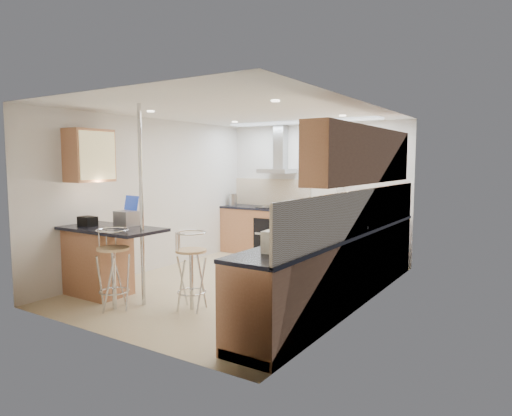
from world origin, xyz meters
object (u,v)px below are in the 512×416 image
Objects in this scene: bar_stool_near at (114,269)px; microwave at (356,217)px; bread_bin at (284,241)px; laptop at (126,218)px; bar_stool_end at (191,270)px.

microwave is at bearing 58.85° from bar_stool_near.
laptop is at bearing 166.66° from bread_bin.
microwave is at bearing 9.68° from bar_stool_end.
bar_stool_near is 2.32m from bread_bin.
bar_stool_near is (-2.28, -2.11, -0.58)m from microwave.
bar_stool_end is 1.56m from bread_bin.
laptop is at bearing 108.71° from microwave.
bar_stool_end is at bearing 162.67° from bread_bin.
microwave is 2.26m from bar_stool_end.
laptop is (-2.64, -1.58, -0.04)m from microwave.
microwave reaches higher than bar_stool_near.
bread_bin is (1.44, -0.27, 0.54)m from bar_stool_end.
bar_stool_end is 2.39× the size of bread_bin.
bar_stool_end is at bearing 125.54° from microwave.
bar_stool_near is 2.46× the size of bread_bin.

